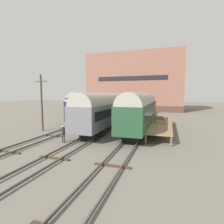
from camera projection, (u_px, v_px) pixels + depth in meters
The scene contains 12 objects.
ground_plane at pixel (99, 134), 21.83m from camera, with size 200.00×200.00×0.00m, color #6B665B.
track_left at pixel (67, 130), 23.24m from camera, with size 2.60×60.00×0.26m.
track_middle at pixel (99, 132), 21.81m from camera, with size 2.60×60.00×0.26m.
track_right at pixel (136, 135), 20.38m from camera, with size 2.60×60.00×0.26m.
train_car_grey at pixel (108, 109), 24.67m from camera, with size 2.91×17.19×5.05m.
train_car_green at pixel (140, 109), 23.03m from camera, with size 2.90×15.87×5.11m.
train_car_navy at pixel (95, 105), 31.78m from camera, with size 2.92×15.40×5.19m.
station_platform at pixel (161, 124), 23.17m from camera, with size 2.71×13.91×1.05m.
bench at pixel (160, 119), 23.34m from camera, with size 1.40×0.40×0.91m.
person_worker at pixel (63, 132), 17.72m from camera, with size 0.32×0.32×1.78m.
utility_pole at pixel (42, 102), 22.95m from camera, with size 1.80×0.24×7.45m.
warehouse_building at pixel (135, 83), 55.09m from camera, with size 28.07×13.15×16.97m.
Camera 1 is at (8.16, -19.89, 4.92)m, focal length 28.00 mm.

